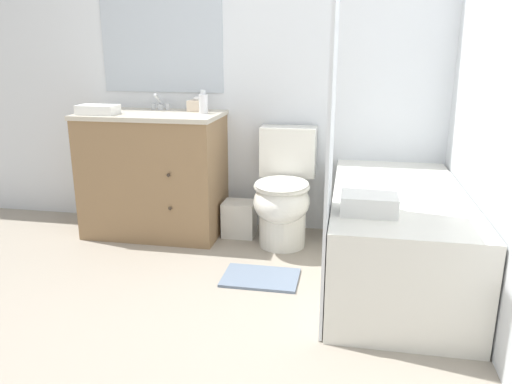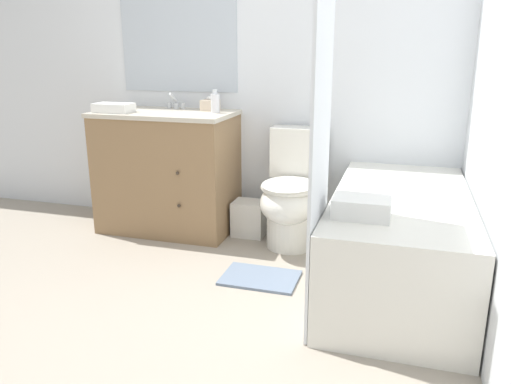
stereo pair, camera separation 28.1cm
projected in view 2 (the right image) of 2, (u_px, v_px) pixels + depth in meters
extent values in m
plane|color=gray|center=(191.00, 341.00, 2.31)|extent=(14.00, 14.00, 0.00)
cube|color=silver|center=(281.00, 57.00, 3.49)|extent=(8.00, 0.05, 2.50)
cube|color=#B2BCC6|center=(178.00, 26.00, 3.61)|extent=(0.91, 0.01, 0.93)
cube|color=silver|center=(501.00, 61.00, 2.36)|extent=(0.05, 2.63, 2.50)
cube|color=olive|center=(168.00, 173.00, 3.65)|extent=(0.96, 0.54, 0.85)
cube|color=beige|center=(165.00, 114.00, 3.53)|extent=(0.98, 0.56, 0.03)
cylinder|color=silver|center=(165.00, 119.00, 3.54)|extent=(0.29, 0.29, 0.10)
sphere|color=#382D23|center=(177.00, 173.00, 3.31)|extent=(0.02, 0.02, 0.02)
sphere|color=#382D23|center=(179.00, 206.00, 3.37)|extent=(0.02, 0.02, 0.02)
cylinder|color=silver|center=(176.00, 106.00, 3.69)|extent=(0.04, 0.04, 0.04)
cylinder|color=silver|center=(173.00, 98.00, 3.64)|extent=(0.02, 0.11, 0.09)
cylinder|color=silver|center=(169.00, 105.00, 3.71)|extent=(0.03, 0.03, 0.04)
cylinder|color=silver|center=(183.00, 106.00, 3.68)|extent=(0.03, 0.03, 0.04)
cylinder|color=silver|center=(290.00, 230.00, 3.39)|extent=(0.32, 0.32, 0.24)
ellipsoid|color=silver|center=(289.00, 202.00, 3.28)|extent=(0.37, 0.45, 0.28)
torus|color=silver|center=(289.00, 187.00, 3.25)|extent=(0.37, 0.37, 0.04)
cube|color=silver|center=(300.00, 152.00, 3.49)|extent=(0.39, 0.18, 0.35)
ellipsoid|color=silver|center=(289.00, 184.00, 3.24)|extent=(0.35, 0.43, 0.02)
cube|color=silver|center=(398.00, 241.00, 2.79)|extent=(0.72, 1.53, 0.54)
cube|color=#A5A7A2|center=(402.00, 196.00, 2.72)|extent=(0.60, 1.41, 0.01)
cube|color=white|center=(321.00, 133.00, 2.23)|extent=(0.01, 0.46, 1.88)
cube|color=silver|center=(249.00, 218.00, 3.60)|extent=(0.23, 0.19, 0.25)
cube|color=beige|center=(210.00, 105.00, 3.58)|extent=(0.11, 0.11, 0.08)
ellipsoid|color=white|center=(210.00, 98.00, 3.56)|extent=(0.05, 0.03, 0.03)
cylinder|color=silver|center=(215.00, 103.00, 3.44)|extent=(0.06, 0.06, 0.13)
cylinder|color=silver|center=(215.00, 92.00, 3.42)|extent=(0.03, 0.03, 0.03)
cube|color=white|center=(114.00, 108.00, 3.47)|extent=(0.26, 0.15, 0.06)
cube|color=white|center=(362.00, 207.00, 2.35)|extent=(0.27, 0.19, 0.10)
cube|color=slate|center=(260.00, 278.00, 2.93)|extent=(0.44, 0.31, 0.02)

